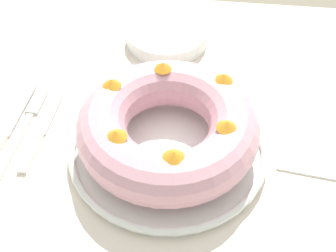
{
  "coord_description": "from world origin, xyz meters",
  "views": [
    {
      "loc": [
        0.05,
        -0.39,
        1.27
      ],
      "look_at": [
        -0.01,
        0.03,
        0.82
      ],
      "focal_mm": 42.0,
      "sensor_mm": 36.0,
      "label": 1
    }
  ],
  "objects_px": {
    "cake_knife": "(39,136)",
    "side_bowl": "(167,36)",
    "serving_knife": "(3,138)",
    "bundt_cake": "(168,126)",
    "napkin": "(328,152)",
    "serving_dish": "(168,147)",
    "fork": "(25,126)"
  },
  "relations": [
    {
      "from": "fork",
      "to": "side_bowl",
      "type": "relative_size",
      "value": 1.21
    },
    {
      "from": "bundt_cake",
      "to": "napkin",
      "type": "distance_m",
      "value": 0.28
    },
    {
      "from": "serving_dish",
      "to": "napkin",
      "type": "xyz_separation_m",
      "value": [
        0.27,
        0.03,
        -0.01
      ]
    },
    {
      "from": "bundt_cake",
      "to": "serving_dish",
      "type": "bearing_deg",
      "value": -103.96
    },
    {
      "from": "bundt_cake",
      "to": "napkin",
      "type": "xyz_separation_m",
      "value": [
        0.27,
        0.03,
        -0.06
      ]
    },
    {
      "from": "side_bowl",
      "to": "napkin",
      "type": "xyz_separation_m",
      "value": [
        0.31,
        -0.28,
        -0.01
      ]
    },
    {
      "from": "serving_knife",
      "to": "side_bowl",
      "type": "relative_size",
      "value": 1.39
    },
    {
      "from": "napkin",
      "to": "fork",
      "type": "bearing_deg",
      "value": -179.18
    },
    {
      "from": "serving_dish",
      "to": "serving_knife",
      "type": "xyz_separation_m",
      "value": [
        -0.29,
        -0.01,
        -0.01
      ]
    },
    {
      "from": "bundt_cake",
      "to": "serving_knife",
      "type": "relative_size",
      "value": 1.16
    },
    {
      "from": "serving_dish",
      "to": "cake_knife",
      "type": "xyz_separation_m",
      "value": [
        -0.23,
        0.0,
        -0.01
      ]
    },
    {
      "from": "side_bowl",
      "to": "serving_dish",
      "type": "bearing_deg",
      "value": -82.26
    },
    {
      "from": "fork",
      "to": "serving_knife",
      "type": "relative_size",
      "value": 0.87
    },
    {
      "from": "serving_dish",
      "to": "cake_knife",
      "type": "relative_size",
      "value": 1.76
    },
    {
      "from": "side_bowl",
      "to": "napkin",
      "type": "bearing_deg",
      "value": -42.32
    },
    {
      "from": "bundt_cake",
      "to": "napkin",
      "type": "relative_size",
      "value": 1.75
    },
    {
      "from": "serving_knife",
      "to": "napkin",
      "type": "height_order",
      "value": "serving_knife"
    },
    {
      "from": "serving_dish",
      "to": "bundt_cake",
      "type": "relative_size",
      "value": 1.14
    },
    {
      "from": "serving_dish",
      "to": "serving_knife",
      "type": "height_order",
      "value": "serving_dish"
    },
    {
      "from": "cake_knife",
      "to": "side_bowl",
      "type": "bearing_deg",
      "value": 52.74
    },
    {
      "from": "bundt_cake",
      "to": "serving_knife",
      "type": "height_order",
      "value": "bundt_cake"
    },
    {
      "from": "serving_knife",
      "to": "cake_knife",
      "type": "bearing_deg",
      "value": 18.16
    },
    {
      "from": "bundt_cake",
      "to": "fork",
      "type": "xyz_separation_m",
      "value": [
        -0.26,
        0.02,
        -0.06
      ]
    },
    {
      "from": "fork",
      "to": "cake_knife",
      "type": "relative_size",
      "value": 1.16
    },
    {
      "from": "serving_knife",
      "to": "cake_knife",
      "type": "relative_size",
      "value": 1.33
    },
    {
      "from": "cake_knife",
      "to": "fork",
      "type": "bearing_deg",
      "value": 142.47
    },
    {
      "from": "fork",
      "to": "napkin",
      "type": "height_order",
      "value": "fork"
    },
    {
      "from": "serving_knife",
      "to": "side_bowl",
      "type": "distance_m",
      "value": 0.41
    },
    {
      "from": "serving_dish",
      "to": "bundt_cake",
      "type": "bearing_deg",
      "value": 76.04
    },
    {
      "from": "cake_knife",
      "to": "napkin",
      "type": "relative_size",
      "value": 1.14
    },
    {
      "from": "bundt_cake",
      "to": "napkin",
      "type": "bearing_deg",
      "value": 6.65
    },
    {
      "from": "serving_dish",
      "to": "serving_knife",
      "type": "distance_m",
      "value": 0.29
    }
  ]
}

